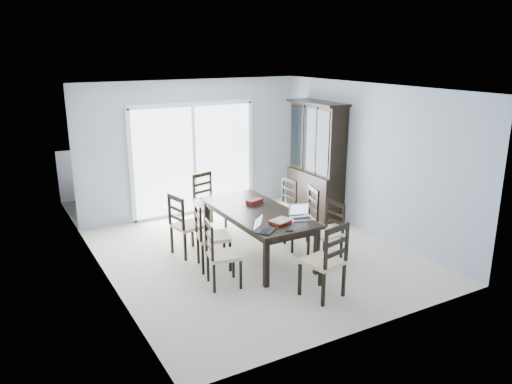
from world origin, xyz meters
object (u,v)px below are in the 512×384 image
at_px(china_hutch, 316,161).
at_px(cell_phone, 289,230).
at_px(dining_table, 257,215).
at_px(chair_right_far, 285,199).
at_px(chair_right_near, 330,225).
at_px(chair_end_near, 329,254).
at_px(chair_end_far, 206,195).
at_px(chair_left_near, 217,247).
at_px(hot_tub, 160,182).
at_px(chair_right_mid, 306,211).
at_px(chair_left_mid, 206,228).
at_px(laptop_dark, 266,228).
at_px(chair_left_far, 183,219).
at_px(laptop_silver, 302,216).
at_px(game_box, 255,201).

bearing_deg(china_hutch, cell_phone, -132.81).
height_order(dining_table, chair_right_far, chair_right_far).
distance_m(chair_right_near, cell_phone, 1.05).
distance_m(chair_end_near, chair_end_far, 3.30).
height_order(china_hutch, chair_left_near, china_hutch).
bearing_deg(dining_table, chair_right_far, 37.77).
height_order(china_hutch, hot_tub, china_hutch).
relative_size(dining_table, chair_end_near, 1.84).
xyz_separation_m(chair_right_far, cell_phone, (-1.06, -1.78, 0.19)).
height_order(chair_right_near, chair_right_mid, chair_right_mid).
distance_m(chair_left_mid, chair_right_far, 2.05).
bearing_deg(chair_left_mid, laptop_dark, 46.64).
distance_m(dining_table, chair_end_far, 1.62).
xyz_separation_m(chair_right_near, laptop_dark, (-1.26, -0.20, 0.24)).
xyz_separation_m(cell_phone, hot_tub, (-0.33, 4.47, -0.32)).
height_order(chair_left_far, laptop_silver, chair_left_far).
distance_m(dining_table, laptop_silver, 0.78).
distance_m(chair_right_near, laptop_silver, 0.61).
height_order(chair_right_near, hot_tub, chair_right_near).
height_order(dining_table, chair_right_mid, chair_right_mid).
bearing_deg(chair_left_near, laptop_silver, 99.91).
bearing_deg(chair_right_mid, chair_end_near, 169.56).
xyz_separation_m(dining_table, laptop_dark, (-0.34, -0.85, 0.13)).
distance_m(chair_left_near, chair_left_mid, 0.62).
distance_m(chair_right_near, chair_right_mid, 0.58).
height_order(chair_right_near, game_box, chair_right_near).
bearing_deg(chair_right_mid, laptop_dark, 137.69).
distance_m(chair_right_near, chair_right_far, 1.43).
bearing_deg(laptop_silver, hot_tub, 117.22).
xyz_separation_m(dining_table, chair_left_near, (-0.99, -0.65, -0.10)).
relative_size(chair_right_far, game_box, 3.98).
bearing_deg(chair_right_mid, cell_phone, 149.80).
bearing_deg(chair_right_near, chair_end_near, 135.85).
bearing_deg(chair_right_near, chair_end_far, 19.02).
bearing_deg(chair_end_near, chair_left_far, 103.68).
bearing_deg(chair_right_mid, chair_left_near, 122.43).
bearing_deg(dining_table, chair_right_near, -35.21).
bearing_deg(game_box, chair_right_near, -51.51).
distance_m(chair_left_mid, hot_tub, 3.56).
relative_size(chair_right_mid, chair_right_far, 1.08).
bearing_deg(chair_end_near, chair_right_near, 39.38).
relative_size(chair_right_near, cell_phone, 9.26).
bearing_deg(laptop_dark, chair_right_mid, -4.61).
xyz_separation_m(chair_left_far, chair_end_far, (0.86, 1.03, -0.00)).
relative_size(chair_left_far, chair_end_far, 1.01).
distance_m(laptop_silver, hot_tub, 4.24).
bearing_deg(chair_right_near, game_box, 32.58).
distance_m(china_hutch, chair_left_far, 3.13).
bearing_deg(chair_right_far, cell_phone, 143.31).
relative_size(chair_end_near, hot_tub, 0.69).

